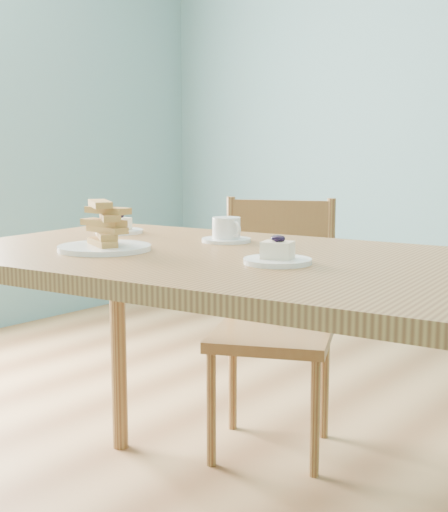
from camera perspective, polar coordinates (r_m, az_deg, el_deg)
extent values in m
cube|color=#A67C4D|center=(2.38, 0.99, -19.27)|extent=(5.00, 5.00, 0.01)
cube|color=olive|center=(1.86, 0.52, -0.52)|extent=(1.66, 1.08, 0.04)
cylinder|color=olive|center=(2.66, -8.45, -7.01)|extent=(0.06, 0.06, 0.79)
cube|color=olive|center=(2.60, 3.80, -6.49)|extent=(0.55, 0.55, 0.04)
cylinder|color=olive|center=(2.54, -1.03, -12.16)|extent=(0.03, 0.03, 0.41)
cylinder|color=olive|center=(2.48, 7.29, -12.75)|extent=(0.03, 0.03, 0.41)
cylinder|color=olive|center=(2.86, 0.70, -9.79)|extent=(0.03, 0.03, 0.41)
cylinder|color=olive|center=(2.80, 8.05, -10.24)|extent=(0.03, 0.03, 0.41)
cylinder|color=olive|center=(2.75, 0.56, -0.14)|extent=(0.03, 0.03, 0.47)
cylinder|color=olive|center=(2.70, 8.50, -0.43)|extent=(0.03, 0.03, 0.47)
cube|color=olive|center=(2.70, 4.52, 2.56)|extent=(0.34, 0.18, 0.18)
cylinder|color=olive|center=(2.75, 2.60, -2.18)|extent=(0.01, 0.01, 0.28)
cylinder|color=olive|center=(2.74, 4.46, -2.26)|extent=(0.01, 0.01, 0.28)
cylinder|color=olive|center=(2.72, 6.34, -2.34)|extent=(0.01, 0.01, 0.28)
cylinder|color=white|center=(1.70, 4.30, -0.40)|extent=(0.16, 0.16, 0.01)
cube|color=#F6E1BC|center=(1.70, 4.31, 0.48)|extent=(0.09, 0.08, 0.04)
ellipsoid|color=black|center=(1.69, 4.32, 1.43)|extent=(0.03, 0.03, 0.02)
sphere|color=black|center=(1.69, 4.68, 1.39)|extent=(0.01, 0.01, 0.01)
sphere|color=black|center=(1.71, 4.23, 1.45)|extent=(0.01, 0.01, 0.01)
sphere|color=black|center=(1.69, 4.23, 1.37)|extent=(0.01, 0.01, 0.01)
cylinder|color=white|center=(2.33, -8.38, 1.98)|extent=(0.15, 0.15, 0.01)
cube|color=#F6E1BC|center=(2.33, -8.40, 2.58)|extent=(0.07, 0.06, 0.04)
ellipsoid|color=black|center=(2.33, -8.41, 3.23)|extent=(0.03, 0.03, 0.01)
sphere|color=black|center=(2.32, -8.18, 3.21)|extent=(0.01, 0.01, 0.01)
sphere|color=black|center=(2.34, -8.42, 3.24)|extent=(0.01, 0.01, 0.01)
sphere|color=black|center=(2.32, -8.52, 3.20)|extent=(0.01, 0.01, 0.01)
cylinder|color=white|center=(2.09, 0.18, 1.28)|extent=(0.14, 0.14, 0.01)
cylinder|color=white|center=(2.09, 0.18, 2.27)|extent=(0.10, 0.10, 0.06)
cylinder|color=#8F643F|center=(2.08, 0.18, 2.95)|extent=(0.07, 0.07, 0.00)
torus|color=white|center=(2.05, 0.89, 2.17)|extent=(0.05, 0.02, 0.05)
cylinder|color=white|center=(1.94, -9.54, 0.65)|extent=(0.25, 0.25, 0.01)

